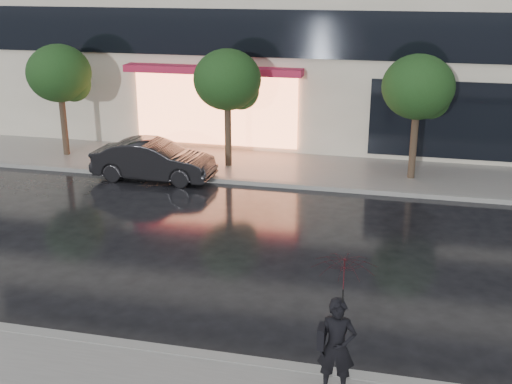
% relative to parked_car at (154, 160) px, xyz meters
% --- Properties ---
extents(ground, '(120.00, 120.00, 0.00)m').
position_rel_parked_car_xyz_m(ground, '(4.98, -8.30, -0.64)').
color(ground, black).
rests_on(ground, ground).
extents(sidewalk_far, '(60.00, 3.50, 0.12)m').
position_rel_parked_car_xyz_m(sidewalk_far, '(4.98, 1.95, -0.58)').
color(sidewalk_far, slate).
rests_on(sidewalk_far, ground).
extents(curb_near, '(60.00, 0.25, 0.14)m').
position_rel_parked_car_xyz_m(curb_near, '(4.98, -9.30, -0.57)').
color(curb_near, gray).
rests_on(curb_near, ground).
extents(curb_far, '(60.00, 0.25, 0.14)m').
position_rel_parked_car_xyz_m(curb_far, '(4.98, 0.20, -0.57)').
color(curb_far, gray).
rests_on(curb_far, ground).
extents(tree_far_west, '(2.20, 2.20, 3.99)m').
position_rel_parked_car_xyz_m(tree_far_west, '(-3.96, 1.73, 2.28)').
color(tree_far_west, '#33261C').
rests_on(tree_far_west, ground).
extents(tree_mid_west, '(2.20, 2.20, 3.99)m').
position_rel_parked_car_xyz_m(tree_mid_west, '(2.04, 1.73, 2.28)').
color(tree_mid_west, '#33261C').
rests_on(tree_mid_west, ground).
extents(tree_mid_east, '(2.20, 2.20, 3.99)m').
position_rel_parked_car_xyz_m(tree_mid_east, '(8.04, 1.73, 2.28)').
color(tree_mid_east, '#33261C').
rests_on(tree_mid_east, ground).
extents(parked_car, '(3.89, 1.40, 1.27)m').
position_rel_parked_car_xyz_m(parked_car, '(0.00, 0.00, 0.00)').
color(parked_car, black).
rests_on(parked_car, ground).
extents(pedestrian_with_umbrella, '(0.97, 0.99, 2.31)m').
position_rel_parked_car_xyz_m(pedestrian_with_umbrella, '(6.94, -9.80, 1.02)').
color(pedestrian_with_umbrella, black).
rests_on(pedestrian_with_umbrella, sidewalk_near).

